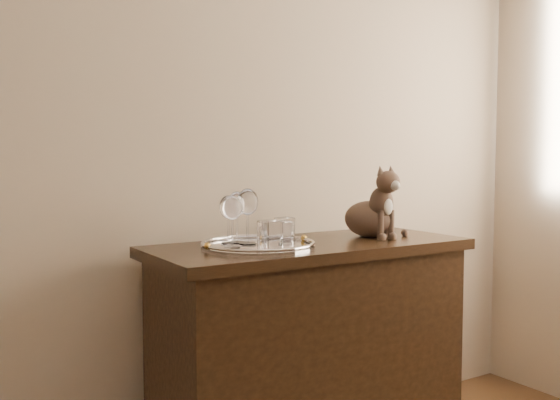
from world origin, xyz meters
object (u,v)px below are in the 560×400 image
(sideboard, at_px, (310,355))
(cat, at_px, (370,201))
(wine_glass_a, at_px, (228,220))
(wine_glass_b, at_px, (237,217))
(wine_glass_c, at_px, (232,221))
(tumbler_a, at_px, (283,233))
(tumbler_c, at_px, (285,229))
(tumbler_b, at_px, (270,235))
(wine_glass_d, at_px, (248,217))
(tray, at_px, (258,246))

(sideboard, relative_size, cat, 4.24)
(sideboard, distance_m, wine_glass_a, 0.60)
(wine_glass_b, relative_size, wine_glass_c, 1.05)
(sideboard, bearing_deg, cat, 2.70)
(tumbler_a, bearing_deg, tumbler_c, 54.11)
(wine_glass_b, relative_size, tumbler_a, 2.30)
(tumbler_a, bearing_deg, cat, 7.39)
(tumbler_b, xyz_separation_m, cat, (0.54, 0.14, 0.08))
(wine_glass_d, bearing_deg, sideboard, -6.12)
(wine_glass_a, height_order, wine_glass_d, wine_glass_d)
(sideboard, bearing_deg, tumbler_b, -153.25)
(tumbler_c, bearing_deg, wine_glass_d, -179.06)
(wine_glass_a, relative_size, wine_glass_d, 0.87)
(wine_glass_a, distance_m, wine_glass_b, 0.04)
(tumbler_c, bearing_deg, sideboard, -17.30)
(wine_glass_a, bearing_deg, wine_glass_c, -106.21)
(wine_glass_a, relative_size, cat, 0.61)
(tray, distance_m, wine_glass_b, 0.13)
(sideboard, distance_m, wine_glass_d, 0.59)
(wine_glass_d, xyz_separation_m, tumbler_a, (0.10, -0.07, -0.06))
(wine_glass_c, relative_size, tumbler_b, 1.80)
(tray, height_order, tumbler_b, tumbler_b)
(tumbler_c, bearing_deg, wine_glass_c, -174.47)
(sideboard, height_order, wine_glass_c, wine_glass_c)
(sideboard, bearing_deg, wine_glass_d, 173.88)
(tumbler_a, xyz_separation_m, cat, (0.44, 0.06, 0.09))
(sideboard, distance_m, tray, 0.48)
(tumbler_b, bearing_deg, wine_glass_b, 94.68)
(sideboard, height_order, wine_glass_a, wine_glass_a)
(wine_glass_b, xyz_separation_m, tumbler_b, (0.02, -0.20, -0.04))
(tray, height_order, cat, cat)
(tray, bearing_deg, wine_glass_a, 138.51)
(wine_glass_b, bearing_deg, wine_glass_c, -128.58)
(wine_glass_d, bearing_deg, tumbler_a, -34.30)
(wine_glass_c, bearing_deg, tumbler_c, 5.53)
(sideboard, relative_size, tumbler_a, 14.98)
(tray, relative_size, wine_glass_c, 2.28)
(wine_glass_c, bearing_deg, tumbler_b, -61.92)
(sideboard, height_order, tumbler_b, tumbler_b)
(wine_glass_a, relative_size, wine_glass_b, 0.93)
(wine_glass_c, bearing_deg, wine_glass_a, 73.79)
(wine_glass_d, bearing_deg, wine_glass_b, 108.46)
(wine_glass_c, distance_m, tumbler_a, 0.19)
(tumbler_b, bearing_deg, tray, 77.70)
(tumbler_b, bearing_deg, cat, 14.39)
(wine_glass_d, distance_m, tumbler_b, 0.16)
(wine_glass_d, xyz_separation_m, tumbler_b, (0.00, -0.15, -0.05))
(wine_glass_d, distance_m, tumbler_a, 0.14)
(tray, distance_m, wine_glass_c, 0.13)
(tray, xyz_separation_m, wine_glass_a, (-0.08, 0.07, 0.09))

